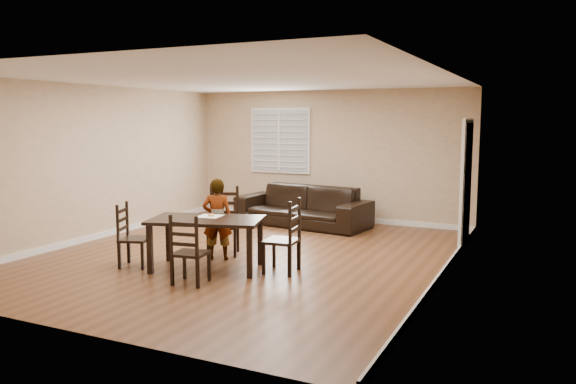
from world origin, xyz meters
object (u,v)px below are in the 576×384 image
object	(u,v)px
chair_right	(290,240)
child	(217,219)
donut	(211,215)
sofa	(302,206)
dining_table	(206,225)
chair_left	(127,238)
chair_near	(224,223)
chair_far	(186,254)

from	to	relation	value
chair_right	child	distance (m)	1.33
child	donut	distance (m)	0.41
sofa	dining_table	bearing A→B (deg)	-80.48
dining_table	chair_left	distance (m)	1.20
chair_left	donut	size ratio (longest dim) A/B	9.44
dining_table	sofa	size ratio (longest dim) A/B	0.65
chair_right	child	bearing A→B (deg)	-105.72
chair_right	chair_near	bearing A→B (deg)	-119.83
donut	sofa	distance (m)	3.44
dining_table	chair_left	world-z (taller)	chair_left
chair_far	chair_left	world-z (taller)	chair_left
chair_near	child	xyz separation A→B (m)	(0.14, -0.41, 0.13)
chair_far	chair_right	world-z (taller)	chair_right
chair_far	chair_left	distance (m)	1.42
chair_near	chair_right	distance (m)	1.58
sofa	child	bearing A→B (deg)	-83.17
chair_far	child	distance (m)	1.39
chair_right	donut	bearing A→B (deg)	-89.09
child	chair_near	bearing A→B (deg)	-94.76
chair_near	chair_far	world-z (taller)	chair_near
dining_table	donut	world-z (taller)	donut
chair_left	chair_right	xyz separation A→B (m)	(2.27, 0.66, 0.05)
chair_near	chair_far	size ratio (longest dim) A/B	1.16
chair_right	chair_far	bearing A→B (deg)	-46.11
chair_near	donut	size ratio (longest dim) A/B	10.89
chair_near	donut	world-z (taller)	chair_near
chair_left	sofa	world-z (taller)	chair_left
donut	sofa	world-z (taller)	sofa
dining_table	chair_near	bearing A→B (deg)	90.94
chair_left	chair_right	size ratio (longest dim) A/B	0.90
chair_near	sofa	distance (m)	2.65
chair_far	sofa	distance (m)	4.39
chair_left	chair_far	bearing A→B (deg)	-128.51
chair_far	sofa	bearing A→B (deg)	-93.62
dining_table	child	world-z (taller)	child
donut	sofa	bearing A→B (deg)	91.43
chair_right	chair_left	bearing A→B (deg)	-79.90
dining_table	donut	bearing A→B (deg)	83.66
chair_far	chair_right	distance (m)	1.44
donut	chair_near	bearing A→B (deg)	109.14
chair_right	sofa	xyz separation A→B (m)	(-1.26, 3.27, -0.07)
chair_left	donut	distance (m)	1.26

